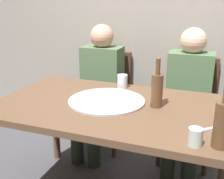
{
  "coord_description": "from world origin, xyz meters",
  "views": [
    {
      "loc": [
        0.55,
        -1.53,
        1.39
      ],
      "look_at": [
        -0.07,
        0.13,
        0.8
      ],
      "focal_mm": 44.57,
      "sensor_mm": 36.0,
      "label": 1
    }
  ],
  "objects_px": {
    "table_knife": "(217,127)",
    "tumbler_far": "(122,81)",
    "chair_right": "(188,103)",
    "tumbler_near": "(195,137)",
    "guest_in_sweater": "(99,84)",
    "pizza_tray": "(107,101)",
    "wine_bottle": "(157,89)",
    "guest_in_beanie": "(188,94)",
    "beer_bottle": "(223,124)",
    "chair_left": "(105,93)",
    "dining_table": "(115,116)"
  },
  "relations": [
    {
      "from": "chair_right",
      "to": "dining_table",
      "type": "bearing_deg",
      "value": 65.72
    },
    {
      "from": "pizza_tray",
      "to": "guest_in_sweater",
      "type": "relative_size",
      "value": 0.42
    },
    {
      "from": "dining_table",
      "to": "guest_in_sweater",
      "type": "xyz_separation_m",
      "value": [
        -0.41,
        0.69,
        -0.03
      ]
    },
    {
      "from": "tumbler_far",
      "to": "guest_in_beanie",
      "type": "bearing_deg",
      "value": 36.63
    },
    {
      "from": "chair_left",
      "to": "guest_in_beanie",
      "type": "height_order",
      "value": "guest_in_beanie"
    },
    {
      "from": "guest_in_sweater",
      "to": "chair_left",
      "type": "bearing_deg",
      "value": -90.0
    },
    {
      "from": "table_knife",
      "to": "tumbler_far",
      "type": "bearing_deg",
      "value": -76.72
    },
    {
      "from": "table_knife",
      "to": "chair_right",
      "type": "distance_m",
      "value": 1.02
    },
    {
      "from": "wine_bottle",
      "to": "beer_bottle",
      "type": "distance_m",
      "value": 0.53
    },
    {
      "from": "dining_table",
      "to": "tumbler_near",
      "type": "bearing_deg",
      "value": -34.67
    },
    {
      "from": "guest_in_sweater",
      "to": "pizza_tray",
      "type": "bearing_deg",
      "value": 117.24
    },
    {
      "from": "chair_right",
      "to": "guest_in_beanie",
      "type": "height_order",
      "value": "guest_in_beanie"
    },
    {
      "from": "tumbler_near",
      "to": "guest_in_sweater",
      "type": "xyz_separation_m",
      "value": [
        -0.92,
        1.04,
        -0.15
      ]
    },
    {
      "from": "pizza_tray",
      "to": "beer_bottle",
      "type": "distance_m",
      "value": 0.78
    },
    {
      "from": "tumbler_far",
      "to": "tumbler_near",
      "type": "bearing_deg",
      "value": -50.48
    },
    {
      "from": "dining_table",
      "to": "pizza_tray",
      "type": "distance_m",
      "value": 0.12
    },
    {
      "from": "beer_bottle",
      "to": "wine_bottle",
      "type": "bearing_deg",
      "value": 134.08
    },
    {
      "from": "pizza_tray",
      "to": "guest_in_sweater",
      "type": "bearing_deg",
      "value": 117.24
    },
    {
      "from": "chair_right",
      "to": "guest_in_beanie",
      "type": "relative_size",
      "value": 0.77
    },
    {
      "from": "dining_table",
      "to": "pizza_tray",
      "type": "xyz_separation_m",
      "value": [
        -0.07,
        0.03,
        0.09
      ]
    },
    {
      "from": "tumbler_far",
      "to": "chair_right",
      "type": "height_order",
      "value": "chair_right"
    },
    {
      "from": "guest_in_beanie",
      "to": "dining_table",
      "type": "bearing_deg",
      "value": 61.17
    },
    {
      "from": "pizza_tray",
      "to": "table_knife",
      "type": "distance_m",
      "value": 0.69
    },
    {
      "from": "tumbler_near",
      "to": "guest_in_beanie",
      "type": "relative_size",
      "value": 0.07
    },
    {
      "from": "tumbler_near",
      "to": "guest_in_sweater",
      "type": "height_order",
      "value": "guest_in_sweater"
    },
    {
      "from": "tumbler_near",
      "to": "dining_table",
      "type": "bearing_deg",
      "value": 145.33
    },
    {
      "from": "dining_table",
      "to": "beer_bottle",
      "type": "height_order",
      "value": "beer_bottle"
    },
    {
      "from": "beer_bottle",
      "to": "table_knife",
      "type": "distance_m",
      "value": 0.23
    },
    {
      "from": "dining_table",
      "to": "guest_in_beanie",
      "type": "height_order",
      "value": "guest_in_beanie"
    },
    {
      "from": "pizza_tray",
      "to": "beer_bottle",
      "type": "bearing_deg",
      "value": -27.48
    },
    {
      "from": "beer_bottle",
      "to": "tumbler_far",
      "type": "bearing_deg",
      "value": 135.42
    },
    {
      "from": "wine_bottle",
      "to": "guest_in_beanie",
      "type": "height_order",
      "value": "guest_in_beanie"
    },
    {
      "from": "beer_bottle",
      "to": "chair_left",
      "type": "xyz_separation_m",
      "value": [
        -1.02,
        1.16,
        -0.35
      ]
    },
    {
      "from": "chair_left",
      "to": "chair_right",
      "type": "distance_m",
      "value": 0.79
    },
    {
      "from": "beer_bottle",
      "to": "guest_in_beanie",
      "type": "height_order",
      "value": "guest_in_beanie"
    },
    {
      "from": "beer_bottle",
      "to": "guest_in_sweater",
      "type": "relative_size",
      "value": 0.26
    },
    {
      "from": "tumbler_near",
      "to": "tumbler_far",
      "type": "xyz_separation_m",
      "value": [
        -0.58,
        0.7,
        0.01
      ]
    },
    {
      "from": "chair_right",
      "to": "pizza_tray",
      "type": "bearing_deg",
      "value": 60.8
    },
    {
      "from": "table_knife",
      "to": "wine_bottle",
      "type": "bearing_deg",
      "value": -68.23
    },
    {
      "from": "tumbler_near",
      "to": "table_knife",
      "type": "bearing_deg",
      "value": 67.43
    },
    {
      "from": "tumbler_near",
      "to": "chair_left",
      "type": "bearing_deg",
      "value": 127.62
    },
    {
      "from": "table_knife",
      "to": "chair_left",
      "type": "distance_m",
      "value": 1.42
    },
    {
      "from": "tumbler_far",
      "to": "chair_left",
      "type": "bearing_deg",
      "value": 124.69
    },
    {
      "from": "table_knife",
      "to": "guest_in_sweater",
      "type": "distance_m",
      "value": 1.3
    },
    {
      "from": "beer_bottle",
      "to": "tumbler_far",
      "type": "xyz_separation_m",
      "value": [
        -0.69,
        0.68,
        -0.07
      ]
    },
    {
      "from": "guest_in_beanie",
      "to": "guest_in_sweater",
      "type": "bearing_deg",
      "value": 0.0
    },
    {
      "from": "tumbler_far",
      "to": "table_knife",
      "type": "xyz_separation_m",
      "value": [
        0.68,
        -0.48,
        -0.04
      ]
    },
    {
      "from": "beer_bottle",
      "to": "tumbler_near",
      "type": "distance_m",
      "value": 0.13
    },
    {
      "from": "dining_table",
      "to": "wine_bottle",
      "type": "xyz_separation_m",
      "value": [
        0.25,
        0.06,
        0.19
      ]
    },
    {
      "from": "tumbler_far",
      "to": "guest_in_sweater",
      "type": "height_order",
      "value": "guest_in_sweater"
    }
  ]
}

